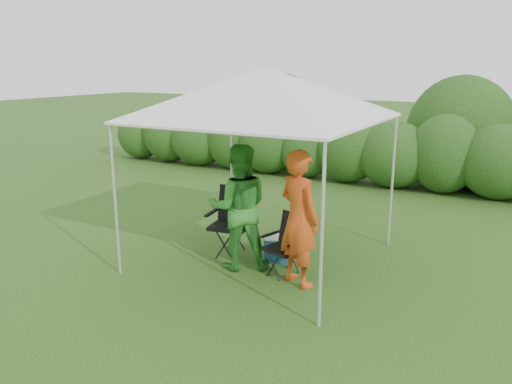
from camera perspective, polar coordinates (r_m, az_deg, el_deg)
The scene contains 9 objects.
ground at distance 7.27m, azimuth -0.93°, elevation -8.82°, with size 70.00×70.00×0.00m, color #345B1C.
hedge at distance 12.39m, azimuth 13.47°, elevation 4.53°, with size 16.14×1.53×1.80m.
canopy at distance 7.13m, azimuth 1.03°, elevation 11.16°, with size 3.10×3.10×2.83m.
chair_right at distance 6.99m, azimuth 3.64°, elevation -5.56°, with size 0.63×0.60×0.85m.
chair_left at distance 7.71m, azimuth -2.68°, elevation -2.80°, with size 0.71×0.66×1.04m.
man at distance 6.54m, azimuth 4.94°, elevation -3.02°, with size 0.67×0.44×1.83m, color #C74616.
woman at distance 7.06m, azimuth -1.96°, elevation -1.75°, with size 0.88×0.68×1.81m, color #31852B.
cooler at distance 7.53m, azimuth 2.81°, elevation -6.47°, with size 0.48×0.38×0.37m.
bottle at distance 7.37m, azimuth 3.12°, elevation -4.47°, with size 0.06×0.06×0.23m, color #592D0C.
Camera 1 is at (3.34, -5.78, 2.86)m, focal length 35.00 mm.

